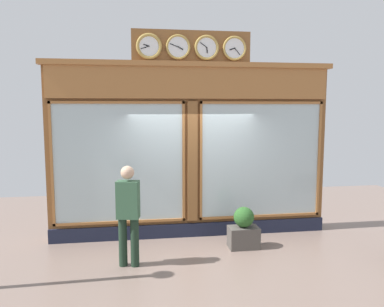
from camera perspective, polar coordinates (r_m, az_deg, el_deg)
name	(u,v)px	position (r m, az deg, el deg)	size (l,w,h in m)	color
ground_plane	(223,305)	(5.53, 4.68, -21.58)	(14.00, 14.00, 0.00)	#7A665B
shop_facade	(191,148)	(7.78, -0.14, 0.77)	(5.76, 0.42, 4.11)	brown
pedestrian	(128,212)	(6.45, -9.47, -8.51)	(0.40, 0.30, 1.69)	#1C2F21
planter_box	(244,237)	(7.43, 7.67, -12.26)	(0.56, 0.36, 0.40)	#4C4742
planter_shrub	(244,217)	(7.32, 7.72, -9.35)	(0.38, 0.38, 0.38)	#285623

